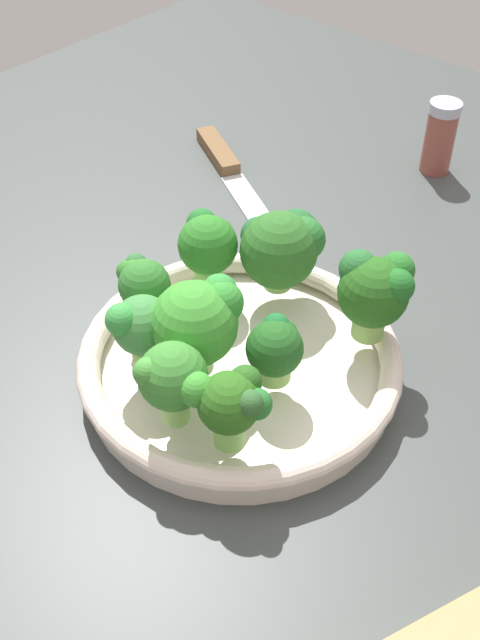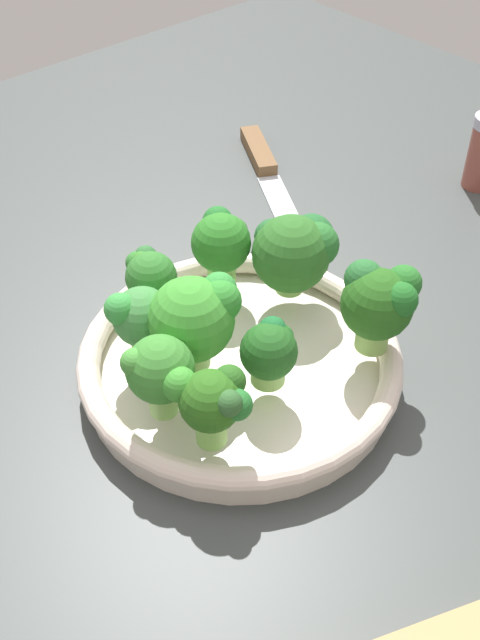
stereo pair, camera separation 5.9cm
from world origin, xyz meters
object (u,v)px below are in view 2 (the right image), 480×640
at_px(bowl, 240,362).
at_px(knife, 268,173).
at_px(broccoli_floret_7, 150,278).
at_px(broccoli_floret_2, 215,402).
at_px(broccoli_floret_8, 138,317).
at_px(broccoli_floret_0, 379,301).
at_px(broccoli_floret_6, 296,250).
at_px(broccoli_floret_4, 164,375).
at_px(broccoli_floret_5, 222,242).
at_px(broccoli_floret_3, 196,317).
at_px(broccoli_floret_1, 270,350).

bearing_deg(bowl, knife, 42.53).
bearing_deg(bowl, broccoli_floret_7, 108.72).
height_order(broccoli_floret_2, broccoli_floret_8, broccoli_floret_8).
bearing_deg(broccoli_floret_7, broccoli_floret_0, -53.54).
relative_size(bowl, broccoli_floret_7, 4.24).
height_order(broccoli_floret_0, broccoli_floret_2, broccoli_floret_0).
bearing_deg(broccoli_floret_6, bowl, -162.95).
distance_m(broccoli_floret_4, broccoli_floret_5, 0.16).
bearing_deg(broccoli_floret_4, broccoli_floret_2, -73.09).
bearing_deg(broccoli_floret_0, broccoli_floret_2, 176.51).
distance_m(broccoli_floret_8, knife, 0.34).
bearing_deg(bowl, broccoli_floret_2, -141.76).
xyz_separation_m(broccoli_floret_7, broccoli_floret_8, (-0.04, -0.03, -0.00)).
bearing_deg(broccoli_floret_4, broccoli_floret_3, 28.56).
xyz_separation_m(broccoli_floret_6, broccoli_floret_7, (-0.11, 0.05, -0.00)).
xyz_separation_m(broccoli_floret_5, broccoli_floret_8, (-0.11, -0.03, -0.00)).
distance_m(bowl, broccoli_floret_7, 0.10).
height_order(broccoli_floret_4, broccoli_floret_5, broccoli_floret_4).
xyz_separation_m(broccoli_floret_2, broccoli_floret_8, (0.01, 0.11, -0.00)).
xyz_separation_m(broccoli_floret_4, broccoli_floret_5, (0.13, 0.09, -0.00)).
xyz_separation_m(broccoli_floret_1, broccoli_floret_4, (-0.08, 0.02, 0.01)).
distance_m(broccoli_floret_2, broccoli_floret_8, 0.11).
distance_m(broccoli_floret_4, broccoli_floret_7, 0.12).
bearing_deg(broccoli_floret_2, knife, 41.53).
xyz_separation_m(bowl, broccoli_floret_2, (-0.07, -0.06, 0.06)).
relative_size(broccoli_floret_0, broccoli_floret_4, 1.08).
relative_size(broccoli_floret_4, broccoli_floret_6, 0.87).
height_order(bowl, broccoli_floret_1, broccoli_floret_1).
bearing_deg(broccoli_floret_6, broccoli_floret_8, 172.06).
xyz_separation_m(broccoli_floret_3, broccoli_floret_8, (-0.03, 0.04, -0.01)).
bearing_deg(broccoli_floret_0, broccoli_floret_3, 146.06).
distance_m(broccoli_floret_4, broccoli_floret_6, 0.18).
bearing_deg(broccoli_floret_5, broccoli_floret_8, -164.97).
bearing_deg(broccoli_floret_6, knife, 52.08).
xyz_separation_m(broccoli_floret_0, broccoli_floret_2, (-0.16, 0.01, -0.01)).
xyz_separation_m(broccoli_floret_6, broccoli_floret_8, (-0.15, 0.02, -0.00)).
xyz_separation_m(bowl, broccoli_floret_1, (-0.01, -0.04, 0.05)).
height_order(broccoli_floret_0, broccoli_floret_8, broccoli_floret_0).
xyz_separation_m(broccoli_floret_2, broccoli_floret_7, (0.05, 0.14, -0.00)).
relative_size(bowl, broccoli_floret_5, 3.96).
bearing_deg(broccoli_floret_1, broccoli_floret_0, -17.88).
xyz_separation_m(broccoli_floret_4, broccoli_floret_7, (0.06, 0.10, -0.00)).
bearing_deg(broccoli_floret_8, broccoli_floret_2, -96.56).
height_order(broccoli_floret_4, broccoli_floret_8, broccoli_floret_4).
relative_size(broccoli_floret_5, broccoli_floret_8, 1.04).
bearing_deg(broccoli_floret_1, broccoli_floret_8, 123.07).
relative_size(broccoli_floret_2, broccoli_floret_7, 1.01).
relative_size(broccoli_floret_0, knife, 0.30).
bearing_deg(broccoli_floret_1, broccoli_floret_7, 100.14).
xyz_separation_m(broccoli_floret_6, knife, (0.14, 0.19, -0.07)).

